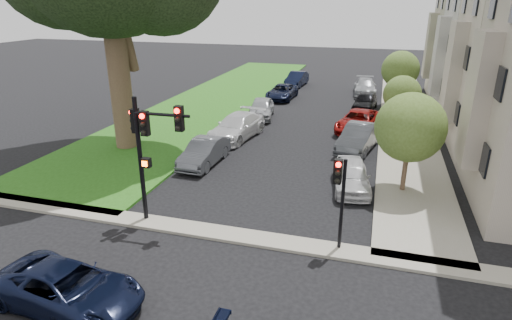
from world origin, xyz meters
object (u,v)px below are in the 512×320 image
(car_parked_4, at_px, (365,86))
(car_parked_9, at_px, (297,79))
(car_parked_3, at_px, (365,101))
(car_parked_5, at_px, (204,152))
(car_parked_1, at_px, (359,138))
(traffic_signal_secondary, at_px, (340,188))
(small_tree_a, at_px, (410,128))
(car_parked_8, at_px, (282,92))
(car_cross_near, at_px, (67,288))
(car_parked_2, at_px, (359,121))
(car_parked_0, at_px, (352,175))
(small_tree_c, at_px, (400,70))
(small_tree_b, at_px, (402,94))
(car_parked_6, at_px, (237,127))
(traffic_signal_main, at_px, (148,139))
(car_parked_7, at_px, (261,108))

(car_parked_4, distance_m, car_parked_9, 7.18)
(car_parked_3, distance_m, car_parked_5, 16.63)
(car_parked_1, relative_size, car_parked_9, 1.07)
(traffic_signal_secondary, height_order, car_parked_9, traffic_signal_secondary)
(small_tree_a, distance_m, car_parked_8, 20.19)
(car_cross_near, height_order, car_parked_8, car_parked_8)
(traffic_signal_secondary, bearing_deg, car_parked_5, 140.03)
(car_parked_5, relative_size, car_parked_8, 0.91)
(car_parked_2, relative_size, car_parked_8, 1.09)
(car_parked_0, bearing_deg, car_parked_9, 98.30)
(small_tree_a, relative_size, car_parked_0, 1.16)
(car_parked_8, xyz_separation_m, car_parked_9, (0.08, 6.37, 0.07))
(small_tree_a, bearing_deg, small_tree_c, 90.00)
(car_cross_near, height_order, car_parked_9, car_parked_9)
(small_tree_b, height_order, car_parked_6, small_tree_b)
(small_tree_a, distance_m, car_parked_5, 10.47)
(small_tree_c, bearing_deg, traffic_signal_main, -112.37)
(small_tree_b, height_order, car_parked_4, small_tree_b)
(traffic_signal_main, distance_m, car_parked_0, 9.50)
(small_tree_c, bearing_deg, car_parked_7, -145.60)
(car_parked_7, bearing_deg, small_tree_a, -57.48)
(traffic_signal_secondary, bearing_deg, car_parked_9, 103.76)
(car_parked_0, distance_m, car_parked_4, 22.20)
(small_tree_c, height_order, traffic_signal_secondary, small_tree_c)
(car_cross_near, relative_size, car_parked_3, 1.10)
(car_cross_near, bearing_deg, car_parked_9, 6.77)
(traffic_signal_secondary, xyz_separation_m, car_parked_1, (0.06, 11.20, -1.64))
(car_parked_7, bearing_deg, small_tree_b, -12.63)
(car_parked_9, bearing_deg, car_parked_2, -59.37)
(car_parked_8, bearing_deg, car_parked_6, -89.24)
(traffic_signal_secondary, distance_m, car_parked_0, 5.73)
(car_parked_4, bearing_deg, small_tree_a, -86.97)
(car_parked_5, height_order, car_parked_9, car_parked_9)
(car_parked_0, xyz_separation_m, car_parked_3, (-0.16, 15.78, 0.03))
(car_parked_6, bearing_deg, small_tree_a, -20.48)
(car_parked_1, relative_size, car_parked_4, 0.97)
(small_tree_a, bearing_deg, small_tree_b, 90.00)
(small_tree_b, bearing_deg, traffic_signal_main, -120.82)
(car_parked_5, bearing_deg, car_cross_near, -84.74)
(small_tree_c, distance_m, car_parked_6, 15.74)
(car_cross_near, height_order, car_parked_2, car_parked_2)
(car_cross_near, bearing_deg, car_parked_8, 7.00)
(traffic_signal_secondary, bearing_deg, car_parked_7, 113.96)
(car_parked_3, xyz_separation_m, car_parked_5, (-7.68, -14.75, -0.03))
(car_parked_3, height_order, car_parked_5, car_parked_3)
(car_parked_4, relative_size, car_parked_7, 1.11)
(traffic_signal_main, bearing_deg, car_parked_3, 71.44)
(car_parked_6, bearing_deg, car_parked_1, 7.37)
(car_parked_4, xyz_separation_m, car_parked_7, (-7.02, -11.01, 0.04))
(small_tree_c, height_order, car_parked_6, small_tree_c)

